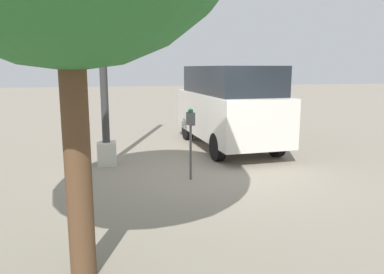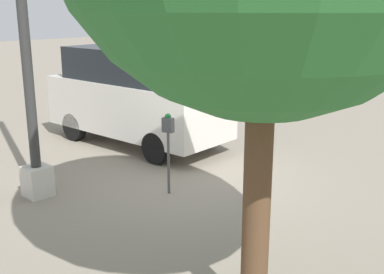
# 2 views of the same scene
# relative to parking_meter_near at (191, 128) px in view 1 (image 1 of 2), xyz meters

# --- Properties ---
(ground_plane) EXTENTS (80.00, 80.00, 0.00)m
(ground_plane) POSITION_rel_parking_meter_near_xyz_m (0.16, -0.41, -1.09)
(ground_plane) COLOR gray
(parking_meter_near) EXTENTS (0.22, 0.15, 1.48)m
(parking_meter_near) POSITION_rel_parking_meter_near_xyz_m (0.00, 0.00, 0.00)
(parking_meter_near) COLOR #4C4C4C
(parking_meter_near) RESTS_ON ground
(lamp_post) EXTENTS (0.44, 0.44, 6.92)m
(lamp_post) POSITION_rel_parking_meter_near_xyz_m (1.62, 1.68, 1.43)
(lamp_post) COLOR beige
(lamp_post) RESTS_ON ground
(parked_van) EXTENTS (4.76, 2.05, 2.34)m
(parked_van) POSITION_rel_parking_meter_near_xyz_m (2.87, -1.76, 0.16)
(parked_van) COLOR beige
(parked_van) RESTS_ON ground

